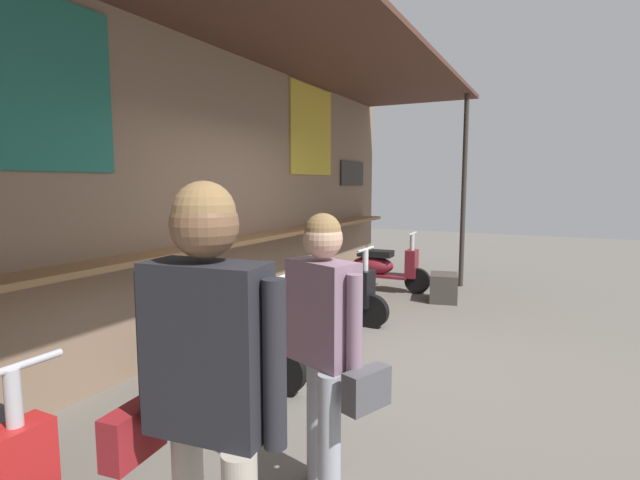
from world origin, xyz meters
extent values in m
plane|color=#605B54|center=(0.00, 0.00, 0.00)|extent=(26.41, 26.41, 0.00)
cube|color=#7F6651|center=(0.00, 2.02, 1.73)|extent=(9.43, 0.25, 3.47)
cube|color=olive|center=(0.00, 1.72, 1.10)|extent=(8.49, 0.36, 0.05)
cube|color=#236B5B|center=(-2.15, 1.89, 2.46)|extent=(1.37, 0.02, 1.25)
cube|color=gold|center=(2.12, 1.89, 2.51)|extent=(1.27, 0.02, 1.29)
cube|color=#2D2823|center=(3.67, 1.88, 1.91)|extent=(0.99, 0.03, 0.42)
cube|color=#4C2D23|center=(0.00, 0.89, 3.22)|extent=(9.05, 2.01, 0.06)
cylinder|color=#332D28|center=(3.96, -0.01, 1.61)|extent=(0.08, 0.08, 3.22)
cube|color=red|center=(-3.15, 0.60, 0.47)|extent=(0.28, 0.16, 0.44)
cylinder|color=#B7B7BC|center=(-3.15, 0.60, 0.60)|extent=(0.07, 0.07, 0.70)
cylinder|color=#B7B7BC|center=(-3.15, 0.60, 0.95)|extent=(0.46, 0.04, 0.04)
ellipsoid|color=#197075|center=(-1.08, 1.25, 0.40)|extent=(0.41, 0.72, 0.30)
cube|color=black|center=(-1.07, 1.20, 0.60)|extent=(0.32, 0.56, 0.10)
cube|color=#197075|center=(-1.06, 0.90, 0.25)|extent=(0.40, 0.52, 0.04)
cube|color=#197075|center=(-1.05, 0.60, 0.47)|extent=(0.29, 0.17, 0.44)
cylinder|color=#B7B7BC|center=(-1.05, 0.60, 0.60)|extent=(0.07, 0.07, 0.70)
cylinder|color=#B7B7BC|center=(-1.05, 0.60, 0.95)|extent=(0.46, 0.06, 0.04)
cylinder|color=black|center=(-1.04, 0.50, 0.20)|extent=(0.12, 0.40, 0.40)
cylinder|color=black|center=(-1.09, 1.50, 0.20)|extent=(0.12, 0.40, 0.40)
ellipsoid|color=black|center=(1.07, 1.25, 0.40)|extent=(0.40, 0.71, 0.30)
cube|color=black|center=(1.07, 1.20, 0.60)|extent=(0.32, 0.56, 0.10)
cube|color=black|center=(1.06, 0.90, 0.25)|extent=(0.40, 0.51, 0.04)
cube|color=black|center=(1.05, 0.60, 0.47)|extent=(0.29, 0.17, 0.44)
cylinder|color=#B7B7BC|center=(1.05, 0.60, 0.60)|extent=(0.07, 0.07, 0.70)
cylinder|color=#B7B7BC|center=(1.05, 0.60, 0.95)|extent=(0.46, 0.05, 0.04)
cylinder|color=black|center=(1.05, 0.50, 0.20)|extent=(0.11, 0.40, 0.40)
cylinder|color=black|center=(1.08, 1.50, 0.20)|extent=(0.11, 0.40, 0.40)
ellipsoid|color=maroon|center=(3.06, 1.25, 0.40)|extent=(0.41, 0.71, 0.30)
cube|color=black|center=(3.06, 1.20, 0.60)|extent=(0.32, 0.56, 0.10)
cube|color=maroon|center=(3.07, 0.90, 0.25)|extent=(0.40, 0.51, 0.04)
cube|color=maroon|center=(3.09, 0.60, 0.47)|extent=(0.29, 0.17, 0.44)
cylinder|color=#B7B7BC|center=(3.09, 0.60, 0.60)|extent=(0.07, 0.07, 0.70)
cylinder|color=#B7B7BC|center=(3.09, 0.60, 0.95)|extent=(0.46, 0.05, 0.04)
cylinder|color=black|center=(3.09, 0.50, 0.20)|extent=(0.11, 0.40, 0.40)
cylinder|color=black|center=(3.05, 1.50, 0.20)|extent=(0.11, 0.40, 0.40)
cylinder|color=#999EA8|center=(-1.95, -0.27, 0.39)|extent=(0.12, 0.12, 0.78)
cylinder|color=#999EA8|center=(-2.22, -0.48, 0.39)|extent=(0.12, 0.12, 0.78)
cube|color=gray|center=(-2.09, -0.37, 1.06)|extent=(0.33, 0.44, 0.55)
sphere|color=tan|center=(-2.09, -0.37, 1.45)|extent=(0.21, 0.21, 0.21)
sphere|color=olive|center=(-2.09, -0.37, 1.49)|extent=(0.20, 0.20, 0.20)
cylinder|color=gray|center=(-2.00, -0.15, 1.04)|extent=(0.08, 0.08, 0.52)
cylinder|color=gray|center=(-2.18, -0.59, 1.04)|extent=(0.08, 0.08, 0.52)
cube|color=#4C4C51|center=(-2.18, -0.67, 0.73)|extent=(0.28, 0.19, 0.20)
cube|color=#232328|center=(-3.07, -0.41, 1.17)|extent=(0.25, 0.45, 0.61)
sphere|color=brown|center=(-3.07, -0.41, 1.60)|extent=(0.23, 0.23, 0.23)
sphere|color=olive|center=(-3.07, -0.41, 1.65)|extent=(0.22, 0.22, 0.22)
cylinder|color=#232328|center=(-3.04, -0.66, 1.15)|extent=(0.08, 0.08, 0.58)
cylinder|color=#232328|center=(-3.09, -0.15, 1.15)|extent=(0.08, 0.08, 0.58)
cube|color=maroon|center=(-3.12, -0.09, 0.81)|extent=(0.27, 0.13, 0.20)
cube|color=#3D3833|center=(2.75, 0.02, 0.21)|extent=(0.56, 0.48, 0.41)
camera|label=1|loc=(-4.35, -1.48, 1.74)|focal=27.16mm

